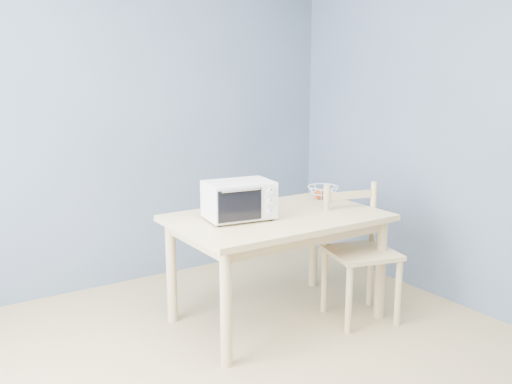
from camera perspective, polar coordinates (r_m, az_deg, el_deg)
room at (r=2.55m, az=1.65°, el=3.05°), size 4.01×4.51×2.61m
dining_table at (r=3.87m, az=2.13°, el=-3.77°), size 1.40×0.90×0.75m
toaster_oven at (r=3.69m, az=-1.95°, el=-0.78°), size 0.47×0.36×0.25m
fruit_basket at (r=4.31m, az=6.66°, el=-0.09°), size 0.25×0.25×0.11m
dining_chair at (r=4.04m, az=10.20°, el=-6.10°), size 0.53×0.53×0.93m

